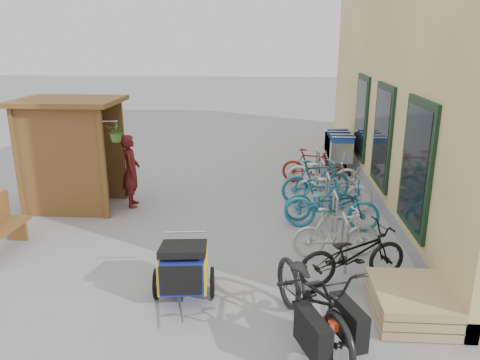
# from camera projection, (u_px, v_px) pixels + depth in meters

# --- Properties ---
(ground) EXTENTS (80.00, 80.00, 0.00)m
(ground) POSITION_uv_depth(u_px,v_px,m) (204.00, 262.00, 7.87)
(ground) COLOR gray
(kiosk) EXTENTS (2.49, 1.65, 2.40)m
(kiosk) POSITION_uv_depth(u_px,v_px,m) (67.00, 139.00, 9.99)
(kiosk) COLOR brown
(kiosk) RESTS_ON ground
(bike_rack) EXTENTS (0.05, 5.35, 0.86)m
(bike_rack) POSITION_uv_depth(u_px,v_px,m) (328.00, 191.00, 9.87)
(bike_rack) COLOR #A5A8AD
(bike_rack) RESTS_ON ground
(pallet_stack) EXTENTS (1.00, 1.20, 0.40)m
(pallet_stack) POSITION_uv_depth(u_px,v_px,m) (411.00, 302.00, 6.28)
(pallet_stack) COLOR tan
(pallet_stack) RESTS_ON ground
(shopping_carts) EXTENTS (0.63, 2.11, 1.12)m
(shopping_carts) POSITION_uv_depth(u_px,v_px,m) (337.00, 145.00, 13.50)
(shopping_carts) COLOR silver
(shopping_carts) RESTS_ON ground
(child_trailer) EXTENTS (0.91, 1.49, 0.86)m
(child_trailer) POSITION_uv_depth(u_px,v_px,m) (184.00, 266.00, 6.69)
(child_trailer) COLOR #1C2A9A
(child_trailer) RESTS_ON ground
(cargo_bike) EXTENTS (1.46, 2.28, 1.13)m
(cargo_bike) POSITION_uv_depth(u_px,v_px,m) (313.00, 298.00, 5.73)
(cargo_bike) COLOR black
(cargo_bike) RESTS_ON ground
(person_kiosk) EXTENTS (0.51, 0.66, 1.62)m
(person_kiosk) POSITION_uv_depth(u_px,v_px,m) (131.00, 171.00, 10.29)
(person_kiosk) COLOR maroon
(person_kiosk) RESTS_ON ground
(bike_0) EXTENTS (1.88, 1.19, 0.93)m
(bike_0) POSITION_uv_depth(u_px,v_px,m) (353.00, 254.00, 7.10)
(bike_0) COLOR black
(bike_0) RESTS_ON ground
(bike_1) EXTENTS (1.54, 0.61, 0.90)m
(bike_1) POSITION_uv_depth(u_px,v_px,m) (336.00, 233.00, 7.93)
(bike_1) COLOR beige
(bike_1) RESTS_ON ground
(bike_2) EXTENTS (1.91, 0.86, 0.97)m
(bike_2) POSITION_uv_depth(u_px,v_px,m) (331.00, 206.00, 9.11)
(bike_2) COLOR teal
(bike_2) RESTS_ON ground
(bike_3) EXTENTS (1.55, 0.65, 0.90)m
(bike_3) POSITION_uv_depth(u_px,v_px,m) (321.00, 200.00, 9.54)
(bike_3) COLOR teal
(bike_3) RESTS_ON ground
(bike_4) EXTENTS (1.85, 1.17, 0.92)m
(bike_4) POSITION_uv_depth(u_px,v_px,m) (334.00, 188.00, 10.27)
(bike_4) COLOR #AEAFB3
(bike_4) RESTS_ON ground
(bike_5) EXTENTS (1.72, 0.92, 0.99)m
(bike_5) POSITION_uv_depth(u_px,v_px,m) (316.00, 181.00, 10.66)
(bike_5) COLOR teal
(bike_5) RESTS_ON ground
(bike_6) EXTENTS (1.87, 0.93, 0.94)m
(bike_6) POSITION_uv_depth(u_px,v_px,m) (323.00, 172.00, 11.45)
(bike_6) COLOR beige
(bike_6) RESTS_ON ground
(bike_7) EXTENTS (1.59, 0.76, 0.92)m
(bike_7) POSITION_uv_depth(u_px,v_px,m) (311.00, 167.00, 11.98)
(bike_7) COLOR maroon
(bike_7) RESTS_ON ground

